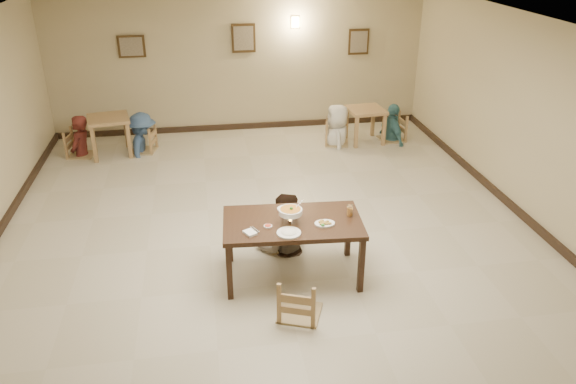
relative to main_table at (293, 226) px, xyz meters
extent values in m
plane|color=#BEB59D|center=(-0.15, 0.92, -0.73)|extent=(10.00, 10.00, 0.00)
plane|color=silver|center=(-0.15, 0.92, 2.27)|extent=(10.00, 10.00, 0.00)
plane|color=tan|center=(-0.15, 5.92, 0.77)|extent=(10.00, 0.00, 10.00)
plane|color=tan|center=(3.85, 0.92, 0.77)|extent=(0.00, 10.00, 10.00)
cube|color=black|center=(-0.15, 5.89, -0.67)|extent=(8.00, 0.06, 0.12)
cube|color=black|center=(3.82, 0.92, -0.67)|extent=(0.06, 10.00, 0.12)
cube|color=#322210|center=(-2.35, 5.88, 1.17)|extent=(0.55, 0.03, 0.45)
cube|color=gray|center=(-2.35, 5.87, 1.17)|extent=(0.45, 0.01, 0.37)
cube|color=#322210|center=(-0.05, 5.88, 1.27)|extent=(0.50, 0.03, 0.60)
cube|color=gray|center=(-0.05, 5.87, 1.27)|extent=(0.41, 0.01, 0.49)
cube|color=#322210|center=(2.45, 5.88, 1.12)|extent=(0.45, 0.03, 0.55)
cube|color=gray|center=(2.45, 5.87, 1.12)|extent=(0.37, 0.01, 0.45)
cube|color=#FFD88C|center=(1.05, 5.88, 1.57)|extent=(0.16, 0.05, 0.22)
cube|color=#321E12|center=(0.00, 0.00, 0.05)|extent=(1.80, 1.09, 0.06)
cube|color=#321E12|center=(-0.84, -0.37, -0.36)|extent=(0.07, 0.07, 0.76)
cube|color=#321E12|center=(0.78, -0.48, -0.36)|extent=(0.07, 0.07, 0.76)
cube|color=#321E12|center=(-0.78, 0.48, -0.36)|extent=(0.07, 0.07, 0.76)
cube|color=#321E12|center=(0.84, 0.37, -0.36)|extent=(0.07, 0.07, 0.76)
cube|color=tan|center=(-0.01, 0.77, -0.32)|extent=(0.42, 0.42, 0.05)
cube|color=tan|center=(-0.05, -0.81, -0.26)|extent=(0.48, 0.48, 0.05)
imported|color=gray|center=(-0.01, 0.71, 0.10)|extent=(0.82, 0.64, 1.68)
torus|color=silver|center=(-0.03, -0.04, 0.20)|extent=(0.23, 0.23, 0.01)
cylinder|color=silver|center=(-0.03, -0.04, 0.10)|extent=(0.06, 0.06, 0.03)
cone|color=#FFA526|center=(-0.03, -0.04, 0.14)|extent=(0.03, 0.03, 0.05)
cylinder|color=white|center=(-0.03, -0.04, 0.24)|extent=(0.29, 0.29, 0.07)
cylinder|color=#BD6E18|center=(-0.03, -0.04, 0.27)|extent=(0.26, 0.26, 0.02)
sphere|color=#2D7223|center=(-0.02, -0.05, 0.29)|extent=(0.04, 0.04, 0.04)
cylinder|color=silver|center=(0.08, 0.01, 0.29)|extent=(0.14, 0.08, 0.09)
cylinder|color=silver|center=(0.06, 0.01, 0.14)|extent=(0.01, 0.01, 0.13)
cylinder|color=silver|center=(-0.12, 0.01, 0.14)|extent=(0.01, 0.01, 0.13)
cylinder|color=silver|center=(-0.03, -0.15, 0.14)|extent=(0.01, 0.01, 0.13)
cylinder|color=white|center=(-0.02, 0.32, 0.09)|extent=(0.26, 0.26, 0.02)
ellipsoid|color=white|center=(-0.02, 0.32, 0.10)|extent=(0.17, 0.14, 0.06)
cylinder|color=white|center=(-0.10, -0.32, 0.09)|extent=(0.29, 0.29, 0.02)
ellipsoid|color=white|center=(-0.10, -0.32, 0.10)|extent=(0.19, 0.16, 0.07)
cylinder|color=white|center=(0.38, -0.16, 0.09)|extent=(0.25, 0.25, 0.02)
sphere|color=#2D7223|center=(0.34, -0.23, 0.12)|extent=(0.04, 0.04, 0.04)
cylinder|color=white|center=(-0.32, -0.11, 0.09)|extent=(0.11, 0.11, 0.02)
cylinder|color=#A92D19|center=(-0.32, -0.11, 0.10)|extent=(0.08, 0.08, 0.01)
cube|color=white|center=(-0.56, -0.24, 0.10)|extent=(0.18, 0.19, 0.03)
cube|color=silver|center=(-0.51, -0.16, 0.09)|extent=(0.08, 0.16, 0.01)
cube|color=silver|center=(-0.48, -0.16, 0.09)|extent=(0.08, 0.16, 0.01)
cylinder|color=white|center=(0.74, 0.01, 0.16)|extent=(0.08, 0.08, 0.15)
cylinder|color=orange|center=(0.74, 0.01, 0.14)|extent=(0.07, 0.07, 0.11)
cube|color=#A27D50|center=(-2.84, 4.78, 0.01)|extent=(0.90, 0.90, 0.06)
cube|color=#A27D50|center=(-3.10, 4.40, -0.38)|extent=(0.07, 0.07, 0.71)
cube|color=#A27D50|center=(-2.46, 4.52, -0.38)|extent=(0.07, 0.07, 0.71)
cube|color=#A27D50|center=(-3.22, 5.04, -0.38)|extent=(0.07, 0.07, 0.71)
cube|color=#A27D50|center=(-2.58, 5.16, -0.38)|extent=(0.07, 0.07, 0.71)
cube|color=#A27D50|center=(2.33, 4.68, -0.04)|extent=(0.78, 0.78, 0.06)
cube|color=#A27D50|center=(2.06, 4.35, -0.40)|extent=(0.07, 0.07, 0.66)
cube|color=#A27D50|center=(2.65, 4.40, -0.40)|extent=(0.07, 0.07, 0.66)
cube|color=#A27D50|center=(2.00, 4.95, -0.40)|extent=(0.07, 0.07, 0.66)
cube|color=#A27D50|center=(2.60, 5.00, -0.40)|extent=(0.07, 0.07, 0.66)
cube|color=tan|center=(-3.43, 4.80, -0.27)|extent=(0.48, 0.48, 0.05)
cube|color=tan|center=(-2.24, 4.86, -0.27)|extent=(0.47, 0.47, 0.05)
cube|color=tan|center=(1.72, 4.64, -0.27)|extent=(0.47, 0.47, 0.05)
cube|color=tan|center=(2.93, 4.69, -0.25)|extent=(0.50, 0.50, 0.05)
imported|color=#521D18|center=(-3.43, 4.80, 0.09)|extent=(0.56, 0.69, 1.65)
imported|color=#3B5C8A|center=(-2.24, 4.86, 0.06)|extent=(0.66, 1.07, 1.59)
imported|color=silver|center=(1.72, 4.64, 0.11)|extent=(0.60, 0.87, 1.69)
imported|color=teal|center=(2.93, 4.69, 0.05)|extent=(0.54, 0.97, 1.57)
camera|label=1|loc=(-1.04, -6.09, 3.46)|focal=35.00mm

